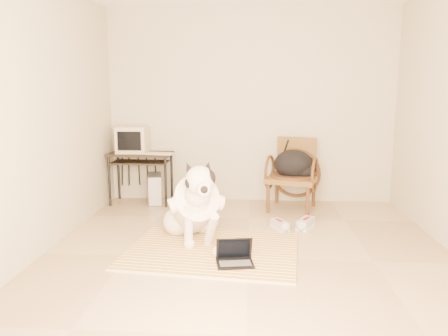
# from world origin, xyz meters

# --- Properties ---
(floor) EXTENTS (4.50, 4.50, 0.00)m
(floor) POSITION_xyz_m (0.00, 0.00, 0.00)
(floor) COLOR tan
(floor) RESTS_ON ground
(wall_back) EXTENTS (4.50, 0.00, 4.50)m
(wall_back) POSITION_xyz_m (0.00, 2.25, 1.35)
(wall_back) COLOR #BAB398
(wall_back) RESTS_ON floor
(wall_front) EXTENTS (4.50, 0.00, 4.50)m
(wall_front) POSITION_xyz_m (0.00, -2.25, 1.35)
(wall_front) COLOR #BAB398
(wall_front) RESTS_ON floor
(wall_left) EXTENTS (0.00, 4.50, 4.50)m
(wall_left) POSITION_xyz_m (-2.00, 0.00, 1.35)
(wall_left) COLOR #BAB398
(wall_left) RESTS_ON floor
(rug) EXTENTS (1.80, 1.45, 0.02)m
(rug) POSITION_xyz_m (-0.36, 0.17, 0.01)
(rug) COLOR orange
(rug) RESTS_ON floor
(dog) EXTENTS (0.71, 1.17, 0.93)m
(dog) POSITION_xyz_m (-0.57, 0.49, 0.37)
(dog) COLOR white
(dog) RESTS_ON rug
(laptop) EXTENTS (0.37, 0.29, 0.23)m
(laptop) POSITION_xyz_m (-0.12, -0.16, 0.08)
(laptop) COLOR black
(laptop) RESTS_ON rug
(computer_desk) EXTENTS (0.87, 0.50, 0.72)m
(computer_desk) POSITION_xyz_m (-1.52, 1.97, 0.62)
(computer_desk) COLOR black
(computer_desk) RESTS_ON floor
(crt_monitor) EXTENTS (0.42, 0.40, 0.36)m
(crt_monitor) POSITION_xyz_m (-1.63, 2.02, 0.90)
(crt_monitor) COLOR #BFB295
(crt_monitor) RESTS_ON computer_desk
(desk_keyboard) EXTENTS (0.39, 0.20, 0.02)m
(desk_keyboard) POSITION_xyz_m (-1.23, 1.85, 0.73)
(desk_keyboard) COLOR #BFB295
(desk_keyboard) RESTS_ON computer_desk
(pc_tower) EXTENTS (0.28, 0.47, 0.41)m
(pc_tower) POSITION_xyz_m (-1.34, 2.00, 0.20)
(pc_tower) COLOR #4C4C4E
(pc_tower) RESTS_ON floor
(rattan_chair) EXTENTS (0.76, 0.75, 0.94)m
(rattan_chair) POSITION_xyz_m (0.58, 1.82, 0.47)
(rattan_chair) COLOR brown
(rattan_chair) RESTS_ON floor
(backpack) EXTENTS (0.54, 0.42, 0.37)m
(backpack) POSITION_xyz_m (0.60, 1.75, 0.61)
(backpack) COLOR black
(backpack) RESTS_ON rattan_chair
(sneaker_left) EXTENTS (0.22, 0.30, 0.10)m
(sneaker_left) POSITION_xyz_m (0.36, 0.93, 0.04)
(sneaker_left) COLOR white
(sneaker_left) RESTS_ON floor
(sneaker_right) EXTENTS (0.25, 0.34, 0.11)m
(sneaker_right) POSITION_xyz_m (0.66, 0.98, 0.05)
(sneaker_right) COLOR white
(sneaker_right) RESTS_ON floor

